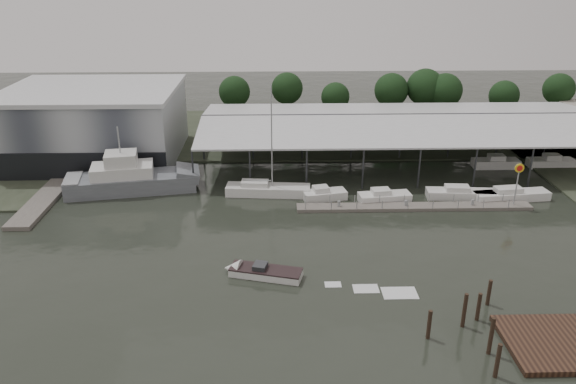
{
  "coord_description": "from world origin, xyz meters",
  "views": [
    {
      "loc": [
        -1.6,
        -50.81,
        27.42
      ],
      "look_at": [
        -0.07,
        9.45,
        2.5
      ],
      "focal_mm": 35.0,
      "sensor_mm": 36.0,
      "label": 1
    }
  ],
  "objects_px": {
    "speedboat_underway": "(259,272)",
    "white_sailboat": "(267,190)",
    "shell_fuel_sign": "(518,177)",
    "grey_trawler": "(132,179)"
  },
  "relations": [
    {
      "from": "shell_fuel_sign",
      "to": "grey_trawler",
      "type": "xyz_separation_m",
      "value": [
        -46.84,
        6.55,
        -2.35
      ]
    },
    {
      "from": "grey_trawler",
      "to": "speedboat_underway",
      "type": "height_order",
      "value": "grey_trawler"
    },
    {
      "from": "shell_fuel_sign",
      "to": "grey_trawler",
      "type": "height_order",
      "value": "grey_trawler"
    },
    {
      "from": "grey_trawler",
      "to": "speedboat_underway",
      "type": "xyz_separation_m",
      "value": [
        16.72,
        -21.55,
        -1.19
      ]
    },
    {
      "from": "shell_fuel_sign",
      "to": "speedboat_underway",
      "type": "height_order",
      "value": "shell_fuel_sign"
    },
    {
      "from": "shell_fuel_sign",
      "to": "speedboat_underway",
      "type": "bearing_deg",
      "value": -153.52
    },
    {
      "from": "white_sailboat",
      "to": "shell_fuel_sign",
      "type": "bearing_deg",
      "value": -4.14
    },
    {
      "from": "speedboat_underway",
      "to": "grey_trawler",
      "type": "bearing_deg",
      "value": -37.2
    },
    {
      "from": "speedboat_underway",
      "to": "white_sailboat",
      "type": "bearing_deg",
      "value": -76.42
    },
    {
      "from": "shell_fuel_sign",
      "to": "grey_trawler",
      "type": "relative_size",
      "value": 0.32
    }
  ]
}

